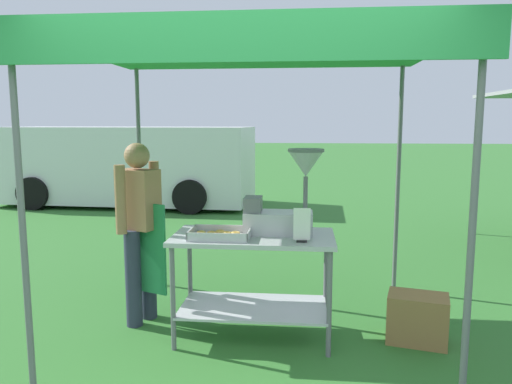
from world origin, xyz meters
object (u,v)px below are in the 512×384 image
object	(u,v)px
supply_crate	(417,318)
van_white	(128,164)
donut_cart	(254,263)
donut_tray	(220,235)
donut_fryer	(286,200)
vendor	(140,223)
menu_sign	(302,227)
stall_canopy	(255,55)

from	to	relation	value
supply_crate	van_white	distance (m)	8.04
donut_cart	van_white	size ratio (longest dim) A/B	0.24
donut_tray	supply_crate	distance (m)	1.75
donut_fryer	vendor	distance (m)	1.32
donut_tray	van_white	xyz separation A→B (m)	(-3.15, 6.62, -0.02)
donut_fryer	vendor	size ratio (longest dim) A/B	0.43
donut_cart	menu_sign	xyz separation A→B (m)	(0.39, -0.20, 0.35)
donut_tray	supply_crate	xyz separation A→B (m)	(1.60, 0.16, -0.70)
donut_cart	donut_tray	world-z (taller)	donut_tray
donut_cart	vendor	size ratio (longest dim) A/B	0.81
donut_fryer	vendor	xyz separation A→B (m)	(-1.29, 0.14, -0.25)
donut_fryer	supply_crate	distance (m)	1.44
donut_cart	stall_canopy	bearing A→B (deg)	90.00
donut_fryer	menu_sign	world-z (taller)	donut_fryer
stall_canopy	donut_tray	distance (m)	1.46
vendor	supply_crate	xyz separation A→B (m)	(2.37, -0.19, -0.70)
stall_canopy	vendor	world-z (taller)	stall_canopy
vendor	supply_crate	world-z (taller)	vendor
stall_canopy	vendor	size ratio (longest dim) A/B	1.84
donut_cart	supply_crate	world-z (taller)	donut_cart
vendor	donut_tray	bearing A→B (deg)	-24.45
donut_fryer	supply_crate	xyz separation A→B (m)	(1.08, -0.05, -0.95)
donut_cart	donut_tray	distance (m)	0.38
van_white	donut_fryer	bearing A→B (deg)	-60.18
donut_tray	menu_sign	size ratio (longest dim) A/B	1.81
donut_cart	donut_fryer	world-z (taller)	donut_fryer
donut_cart	van_white	bearing A→B (deg)	117.74
donut_fryer	menu_sign	size ratio (longest dim) A/B	2.64
donut_fryer	stall_canopy	bearing A→B (deg)	176.46
stall_canopy	donut_cart	xyz separation A→B (m)	(-0.00, -0.10, -1.67)
vendor	stall_canopy	bearing A→B (deg)	-7.02
donut_fryer	donut_cart	bearing A→B (deg)	-162.50
van_white	vendor	bearing A→B (deg)	-69.19
stall_canopy	donut_fryer	size ratio (longest dim) A/B	4.23
stall_canopy	van_white	distance (m)	7.39
menu_sign	van_white	distance (m)	7.70
menu_sign	stall_canopy	bearing A→B (deg)	142.45
supply_crate	donut_tray	bearing A→B (deg)	-174.25
donut_tray	donut_fryer	size ratio (longest dim) A/B	0.69
donut_tray	donut_fryer	bearing A→B (deg)	21.97
donut_cart	donut_tray	size ratio (longest dim) A/B	2.74
stall_canopy	donut_cart	distance (m)	1.68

